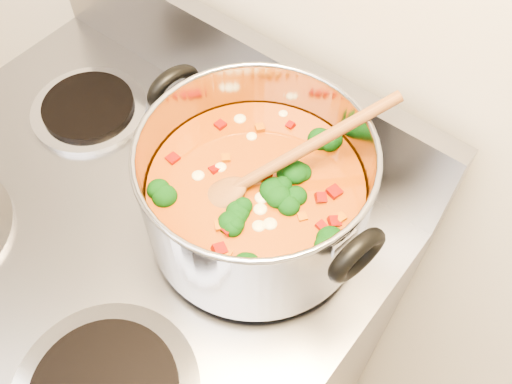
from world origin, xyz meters
TOP-DOWN VIEW (x-y plane):
  - electric_range at (-0.03, 1.16)m, footprint 0.74×0.67m
  - stockpot at (0.14, 1.30)m, footprint 0.35×0.29m
  - wooden_spoon at (0.14, 1.31)m, footprint 0.16×0.24m
  - cooktop_crumbs at (0.10, 1.35)m, footprint 0.24×0.29m

SIDE VIEW (x-z plane):
  - electric_range at x=-0.03m, z-range -0.07..1.01m
  - cooktop_crumbs at x=0.10m, z-range 0.92..0.93m
  - stockpot at x=0.14m, z-range 0.92..1.10m
  - wooden_spoon at x=0.14m, z-range 0.99..1.11m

